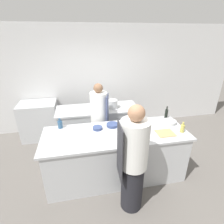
# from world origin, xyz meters

# --- Properties ---
(ground_plane) EXTENTS (16.00, 16.00, 0.00)m
(ground_plane) POSITION_xyz_m (0.00, 0.00, 0.00)
(ground_plane) COLOR #605B56
(wall_back) EXTENTS (8.00, 0.06, 2.80)m
(wall_back) POSITION_xyz_m (0.00, 2.13, 1.40)
(wall_back) COLOR silver
(wall_back) RESTS_ON ground_plane
(prep_counter) EXTENTS (2.57, 0.94, 0.94)m
(prep_counter) POSITION_xyz_m (0.00, 0.00, 0.47)
(prep_counter) COLOR #B7BABC
(prep_counter) RESTS_ON ground_plane
(pass_counter) EXTENTS (1.93, 0.72, 0.94)m
(pass_counter) POSITION_xyz_m (-0.18, 1.19, 0.47)
(pass_counter) COLOR #B7BABC
(pass_counter) RESTS_ON ground_plane
(oven_range) EXTENTS (0.90, 0.67, 0.96)m
(oven_range) POSITION_xyz_m (-1.64, 1.75, 0.48)
(oven_range) COLOR #B7BABC
(oven_range) RESTS_ON ground_plane
(chef_at_prep_near) EXTENTS (0.42, 0.40, 1.75)m
(chef_at_prep_near) POSITION_xyz_m (0.09, -0.72, 0.87)
(chef_at_prep_near) COLOR black
(chef_at_prep_near) RESTS_ON ground_plane
(chef_at_stove) EXTENTS (0.40, 0.39, 1.65)m
(chef_at_stove) POSITION_xyz_m (-0.20, 0.74, 0.83)
(chef_at_stove) COLOR black
(chef_at_stove) RESTS_ON ground_plane
(bottle_olive_oil) EXTENTS (0.06, 0.06, 0.26)m
(bottle_olive_oil) POSITION_xyz_m (1.15, 0.39, 1.04)
(bottle_olive_oil) COLOR black
(bottle_olive_oil) RESTS_ON prep_counter
(bottle_vinegar) EXTENTS (0.08, 0.08, 0.26)m
(bottle_vinegar) POSITION_xyz_m (0.56, 0.20, 1.04)
(bottle_vinegar) COLOR silver
(bottle_vinegar) RESTS_ON prep_counter
(bottle_wine) EXTENTS (0.07, 0.07, 0.20)m
(bottle_wine) POSITION_xyz_m (1.16, -0.21, 1.02)
(bottle_wine) COLOR #B2A84C
(bottle_wine) RESTS_ON prep_counter
(bottle_cooking_oil) EXTENTS (0.09, 0.09, 0.19)m
(bottle_cooking_oil) POSITION_xyz_m (-0.97, 0.38, 1.01)
(bottle_cooking_oil) COLOR #2D5175
(bottle_cooking_oil) RESTS_ON prep_counter
(bowl_mixing_large) EXTENTS (0.23, 0.23, 0.05)m
(bowl_mixing_large) POSITION_xyz_m (-0.01, 0.25, 0.96)
(bowl_mixing_large) COLOR navy
(bowl_mixing_large) RESTS_ON prep_counter
(bowl_prep_small) EXTENTS (0.17, 0.17, 0.05)m
(bowl_prep_small) POSITION_xyz_m (-0.30, 0.19, 0.96)
(bowl_prep_small) COLOR navy
(bowl_prep_small) RESTS_ON prep_counter
(bowl_ceramic_blue) EXTENTS (0.24, 0.24, 0.06)m
(bowl_ceramic_blue) POSITION_xyz_m (0.24, -0.08, 0.97)
(bowl_ceramic_blue) COLOR navy
(bowl_ceramic_blue) RESTS_ON prep_counter
(bowl_wooden_salad) EXTENTS (0.26, 0.26, 0.06)m
(bowl_wooden_salad) POSITION_xyz_m (1.11, 0.14, 0.97)
(bowl_wooden_salad) COLOR #B7BABC
(bowl_wooden_salad) RESTS_ON prep_counter
(cup) EXTENTS (0.09, 0.09, 0.10)m
(cup) POSITION_xyz_m (0.14, -0.30, 0.99)
(cup) COLOR #B2382D
(cup) RESTS_ON prep_counter
(cutting_board) EXTENTS (0.30, 0.26, 0.01)m
(cutting_board) POSITION_xyz_m (0.85, -0.19, 0.94)
(cutting_board) COLOR tan
(cutting_board) RESTS_ON prep_counter
(stockpot) EXTENTS (0.24, 0.24, 0.20)m
(stockpot) POSITION_xyz_m (0.17, 1.13, 1.04)
(stockpot) COLOR #B7BABC
(stockpot) RESTS_ON pass_counter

